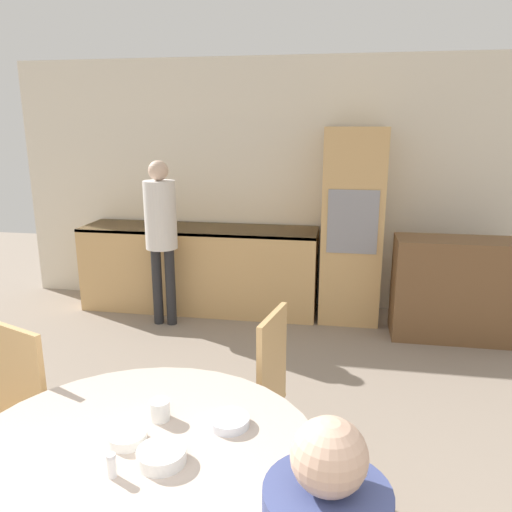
{
  "coord_description": "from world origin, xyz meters",
  "views": [
    {
      "loc": [
        0.45,
        -0.14,
        1.92
      ],
      "look_at": [
        -0.07,
        2.89,
        1.11
      ],
      "focal_mm": 35.0,
      "sensor_mm": 36.0,
      "label": 1
    }
  ],
  "objects_px": {
    "dining_table": "(138,505)",
    "chair_far_right": "(257,390)",
    "cup": "(160,410)",
    "oven_unit": "(352,226)",
    "person_standing": "(161,225)",
    "bowl_centre": "(229,421)",
    "bowl_far": "(161,456)",
    "sideboard": "(457,289)",
    "chair_far_left": "(7,419)",
    "bowl_near": "(127,437)"
  },
  "relations": [
    {
      "from": "sideboard",
      "to": "bowl_far",
      "type": "relative_size",
      "value": 6.5
    },
    {
      "from": "oven_unit",
      "to": "sideboard",
      "type": "height_order",
      "value": "oven_unit"
    },
    {
      "from": "bowl_centre",
      "to": "bowl_near",
      "type": "bearing_deg",
      "value": -154.17
    },
    {
      "from": "chair_far_left",
      "to": "bowl_far",
      "type": "xyz_separation_m",
      "value": [
        0.96,
        -0.45,
        0.24
      ]
    },
    {
      "from": "sideboard",
      "to": "dining_table",
      "type": "distance_m",
      "value": 3.59
    },
    {
      "from": "person_standing",
      "to": "bowl_centre",
      "type": "xyz_separation_m",
      "value": [
        1.28,
        -2.74,
        -0.22
      ]
    },
    {
      "from": "chair_far_left",
      "to": "chair_far_right",
      "type": "relative_size",
      "value": 1.0
    },
    {
      "from": "oven_unit",
      "to": "dining_table",
      "type": "height_order",
      "value": "oven_unit"
    },
    {
      "from": "cup",
      "to": "bowl_centre",
      "type": "xyz_separation_m",
      "value": [
        0.29,
        0.0,
        -0.02
      ]
    },
    {
      "from": "person_standing",
      "to": "bowl_far",
      "type": "distance_m",
      "value": 3.2
    },
    {
      "from": "cup",
      "to": "bowl_centre",
      "type": "relative_size",
      "value": 0.51
    },
    {
      "from": "dining_table",
      "to": "person_standing",
      "type": "distance_m",
      "value": 3.18
    },
    {
      "from": "person_standing",
      "to": "bowl_near",
      "type": "height_order",
      "value": "person_standing"
    },
    {
      "from": "dining_table",
      "to": "cup",
      "type": "xyz_separation_m",
      "value": [
        0.0,
        0.25,
        0.25
      ]
    },
    {
      "from": "sideboard",
      "to": "chair_far_right",
      "type": "distance_m",
      "value": 2.66
    },
    {
      "from": "chair_far_left",
      "to": "bowl_near",
      "type": "distance_m",
      "value": 0.9
    },
    {
      "from": "sideboard",
      "to": "dining_table",
      "type": "height_order",
      "value": "sideboard"
    },
    {
      "from": "chair_far_left",
      "to": "bowl_near",
      "type": "xyz_separation_m",
      "value": [
        0.79,
        -0.36,
        0.24
      ]
    },
    {
      "from": "bowl_near",
      "to": "dining_table",
      "type": "bearing_deg",
      "value": -51.93
    },
    {
      "from": "chair_far_right",
      "to": "person_standing",
      "type": "distance_m",
      "value": 2.48
    },
    {
      "from": "bowl_centre",
      "to": "cup",
      "type": "bearing_deg",
      "value": -179.39
    },
    {
      "from": "oven_unit",
      "to": "bowl_near",
      "type": "xyz_separation_m",
      "value": [
        -0.87,
        -3.41,
        -0.17
      ]
    },
    {
      "from": "person_standing",
      "to": "bowl_far",
      "type": "relative_size",
      "value": 9.17
    },
    {
      "from": "bowl_centre",
      "to": "bowl_far",
      "type": "height_order",
      "value": "bowl_far"
    },
    {
      "from": "oven_unit",
      "to": "cup",
      "type": "bearing_deg",
      "value": -103.93
    },
    {
      "from": "sideboard",
      "to": "chair_far_right",
      "type": "bearing_deg",
      "value": -123.83
    },
    {
      "from": "chair_far_right",
      "to": "bowl_near",
      "type": "xyz_separation_m",
      "value": [
        -0.35,
        -0.83,
        0.24
      ]
    },
    {
      "from": "sideboard",
      "to": "bowl_centre",
      "type": "relative_size",
      "value": 6.93
    },
    {
      "from": "chair_far_right",
      "to": "cup",
      "type": "relative_size",
      "value": 11.93
    },
    {
      "from": "sideboard",
      "to": "chair_far_right",
      "type": "height_order",
      "value": "chair_far_right"
    },
    {
      "from": "cup",
      "to": "chair_far_right",
      "type": "bearing_deg",
      "value": 66.62
    },
    {
      "from": "person_standing",
      "to": "bowl_centre",
      "type": "distance_m",
      "value": 3.03
    },
    {
      "from": "dining_table",
      "to": "chair_far_right",
      "type": "relative_size",
      "value": 1.39
    },
    {
      "from": "chair_far_right",
      "to": "bowl_near",
      "type": "relative_size",
      "value": 6.78
    },
    {
      "from": "chair_far_left",
      "to": "bowl_near",
      "type": "height_order",
      "value": "chair_far_left"
    },
    {
      "from": "dining_table",
      "to": "chair_far_right",
      "type": "xyz_separation_m",
      "value": [
        0.29,
        0.91,
        -0.01
      ]
    },
    {
      "from": "oven_unit",
      "to": "bowl_near",
      "type": "height_order",
      "value": "oven_unit"
    },
    {
      "from": "dining_table",
      "to": "bowl_far",
      "type": "distance_m",
      "value": 0.25
    },
    {
      "from": "dining_table",
      "to": "person_standing",
      "type": "xyz_separation_m",
      "value": [
        -0.99,
        2.99,
        0.45
      ]
    },
    {
      "from": "chair_far_right",
      "to": "person_standing",
      "type": "relative_size",
      "value": 0.62
    },
    {
      "from": "oven_unit",
      "to": "person_standing",
      "type": "xyz_separation_m",
      "value": [
        -1.8,
        -0.5,
        0.05
      ]
    },
    {
      "from": "bowl_near",
      "to": "sideboard",
      "type": "bearing_deg",
      "value": 58.9
    },
    {
      "from": "sideboard",
      "to": "dining_table",
      "type": "xyz_separation_m",
      "value": [
        -1.77,
        -3.12,
        0.09
      ]
    },
    {
      "from": "dining_table",
      "to": "bowl_near",
      "type": "bearing_deg",
      "value": 128.07
    },
    {
      "from": "chair_far_left",
      "to": "bowl_centre",
      "type": "xyz_separation_m",
      "value": [
        1.14,
        -0.19,
        0.24
      ]
    },
    {
      "from": "cup",
      "to": "bowl_near",
      "type": "height_order",
      "value": "cup"
    },
    {
      "from": "chair_far_right",
      "to": "person_standing",
      "type": "bearing_deg",
      "value": -136.56
    },
    {
      "from": "oven_unit",
      "to": "sideboard",
      "type": "distance_m",
      "value": 1.14
    },
    {
      "from": "chair_far_right",
      "to": "bowl_near",
      "type": "bearing_deg",
      "value": -11.24
    },
    {
      "from": "oven_unit",
      "to": "bowl_centre",
      "type": "height_order",
      "value": "oven_unit"
    }
  ]
}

